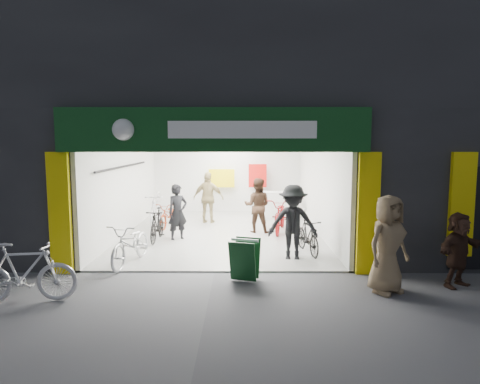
{
  "coord_description": "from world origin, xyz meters",
  "views": [
    {
      "loc": [
        0.6,
        -8.94,
        2.81
      ],
      "look_at": [
        0.55,
        1.5,
        1.58
      ],
      "focal_mm": 32.0,
      "sensor_mm": 36.0,
      "label": 1
    }
  ],
  "objects_px": {
    "bike_right_front": "(308,236)",
    "parked_bike": "(24,273)",
    "bike_left_front": "(131,244)",
    "sandwich_board": "(245,258)",
    "pedestrian_near": "(388,244)"
  },
  "relations": [
    {
      "from": "bike_right_front",
      "to": "parked_bike",
      "type": "xyz_separation_m",
      "value": [
        -5.46,
        -3.28,
        0.08
      ]
    },
    {
      "from": "bike_right_front",
      "to": "sandwich_board",
      "type": "height_order",
      "value": "bike_right_front"
    },
    {
      "from": "pedestrian_near",
      "to": "sandwich_board",
      "type": "bearing_deg",
      "value": 135.64
    },
    {
      "from": "parked_bike",
      "to": "pedestrian_near",
      "type": "distance_m",
      "value": 6.55
    },
    {
      "from": "pedestrian_near",
      "to": "sandwich_board",
      "type": "relative_size",
      "value": 2.21
    },
    {
      "from": "bike_left_front",
      "to": "sandwich_board",
      "type": "distance_m",
      "value": 2.81
    },
    {
      "from": "parked_bike",
      "to": "sandwich_board",
      "type": "xyz_separation_m",
      "value": [
        3.87,
        1.22,
        -0.08
      ]
    },
    {
      "from": "bike_right_front",
      "to": "parked_bike",
      "type": "distance_m",
      "value": 6.37
    },
    {
      "from": "sandwich_board",
      "to": "parked_bike",
      "type": "bearing_deg",
      "value": -145.25
    },
    {
      "from": "bike_left_front",
      "to": "sandwich_board",
      "type": "height_order",
      "value": "bike_left_front"
    },
    {
      "from": "parked_bike",
      "to": "sandwich_board",
      "type": "height_order",
      "value": "parked_bike"
    },
    {
      "from": "bike_left_front",
      "to": "sandwich_board",
      "type": "xyz_separation_m",
      "value": [
        2.59,
        -1.1,
        -0.04
      ]
    },
    {
      "from": "parked_bike",
      "to": "sandwich_board",
      "type": "distance_m",
      "value": 4.06
    },
    {
      "from": "bike_right_front",
      "to": "sandwich_board",
      "type": "bearing_deg",
      "value": -138.21
    },
    {
      "from": "bike_right_front",
      "to": "parked_bike",
      "type": "relative_size",
      "value": 0.86
    }
  ]
}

